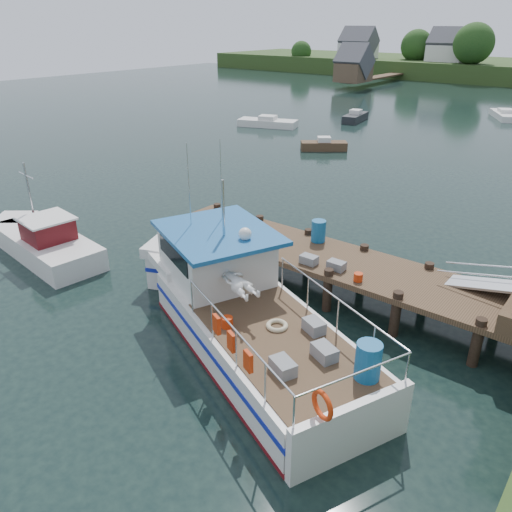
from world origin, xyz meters
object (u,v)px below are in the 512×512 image
Objects in this scene: moored_a at (268,122)px; moored_d at (505,115)px; dock at (482,277)px; moored_rowboat at (324,145)px; lobster_boat at (237,304)px; work_boat at (42,240)px; moored_e at (355,117)px.

moored_a reaches higher than moored_d.
moored_rowboat is at bearing 131.64° from dock.
lobster_boat is 10.55m from work_boat.
dock is 44.35m from moored_d.
work_boat is at bearing -96.98° from moored_rowboat.
moored_d is at bearing 49.25° from moored_a.
lobster_boat reaches higher than dock.
lobster_boat is at bearing -73.17° from moored_rowboat.
moored_a is (-9.31, 4.98, -0.00)m from moored_rowboat.
moored_e reaches higher than moored_a.
dock is at bearing -75.06° from moored_d.
lobster_boat reaches higher than work_boat.
moored_e reaches higher than moored_d.
dock is at bearing 22.76° from work_boat.
dock is 36.02m from moored_a.
moored_rowboat is 25.02m from moored_d.
lobster_boat reaches higher than moored_rowboat.
dock reaches higher than moored_rowboat.
moored_e is at bearing 135.80° from lobster_boat.
dock reaches higher than work_boat.
moored_e is (-21.22, 32.04, -1.81)m from dock.
dock is 3.82× the size of moored_e.
dock is 2.82× the size of moored_d.
moored_d is 1.35× the size of moored_e.
moored_a is at bearing 137.47° from dock.
moored_a is at bearing 148.72° from lobster_boat.
moored_d is (-3.65, 47.51, -0.71)m from lobster_boat.
lobster_boat is 2.00× the size of moored_d.
dock is 2.80× the size of moored_a.
moored_d is at bearing 102.70° from dock.
moored_a is (-20.41, 28.60, -0.68)m from lobster_boat.
moored_rowboat is (-0.58, 24.24, -0.25)m from work_boat.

